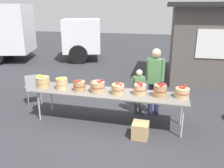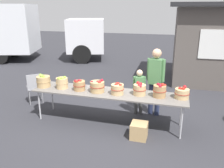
% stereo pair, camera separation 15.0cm
% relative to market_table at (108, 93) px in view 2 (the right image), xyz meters
% --- Properties ---
extents(ground_plane, '(40.00, 40.00, 0.00)m').
position_rel_market_table_xyz_m(ground_plane, '(0.00, 0.00, -0.72)').
color(ground_plane, '#2D2D33').
extents(market_table, '(3.50, 0.76, 0.75)m').
position_rel_market_table_xyz_m(market_table, '(0.00, 0.00, 0.00)').
color(market_table, slate).
rests_on(market_table, ground).
extents(apple_basket_green_0, '(0.34, 0.34, 0.31)m').
position_rel_market_table_xyz_m(apple_basket_green_0, '(-1.62, -0.05, 0.17)').
color(apple_basket_green_0, tan).
rests_on(apple_basket_green_0, market_table).
extents(apple_basket_green_1, '(0.29, 0.29, 0.30)m').
position_rel_market_table_xyz_m(apple_basket_green_1, '(-1.13, -0.04, 0.17)').
color(apple_basket_green_1, tan).
rests_on(apple_basket_green_1, market_table).
extents(apple_basket_red_0, '(0.29, 0.29, 0.27)m').
position_rel_market_table_xyz_m(apple_basket_red_0, '(-0.69, -0.05, 0.16)').
color(apple_basket_red_0, '#A87F51').
rests_on(apple_basket_red_0, market_table).
extents(apple_basket_red_1, '(0.34, 0.34, 0.29)m').
position_rel_market_table_xyz_m(apple_basket_red_1, '(-0.24, -0.04, 0.16)').
color(apple_basket_red_1, tan).
rests_on(apple_basket_red_1, market_table).
extents(apple_basket_red_2, '(0.30, 0.30, 0.27)m').
position_rel_market_table_xyz_m(apple_basket_red_2, '(0.23, -0.06, 0.15)').
color(apple_basket_red_2, tan).
rests_on(apple_basket_red_2, market_table).
extents(apple_basket_red_3, '(0.29, 0.29, 0.29)m').
position_rel_market_table_xyz_m(apple_basket_red_3, '(0.70, 0.02, 0.17)').
color(apple_basket_red_3, tan).
rests_on(apple_basket_red_3, market_table).
extents(apple_basket_red_4, '(0.29, 0.29, 0.31)m').
position_rel_market_table_xyz_m(apple_basket_red_4, '(1.14, 0.02, 0.18)').
color(apple_basket_red_4, '#A87F51').
rests_on(apple_basket_red_4, market_table).
extents(apple_basket_red_5, '(0.31, 0.31, 0.27)m').
position_rel_market_table_xyz_m(apple_basket_red_5, '(1.59, 0.07, 0.14)').
color(apple_basket_red_5, tan).
rests_on(apple_basket_red_5, market_table).
extents(vendor_adult, '(0.43, 0.27, 1.67)m').
position_rel_market_table_xyz_m(vendor_adult, '(0.97, 0.73, 0.26)').
color(vendor_adult, '#262D4C').
rests_on(vendor_adult, ground).
extents(child_customer, '(0.30, 0.20, 1.16)m').
position_rel_market_table_xyz_m(child_customer, '(0.60, 0.63, -0.04)').
color(child_customer, '#3F3F3F').
rests_on(child_customer, ground).
extents(box_truck, '(7.99, 4.41, 2.75)m').
position_rel_market_table_xyz_m(box_truck, '(-6.58, 5.39, 0.77)').
color(box_truck, silver).
rests_on(box_truck, ground).
extents(food_kiosk, '(3.61, 3.03, 2.74)m').
position_rel_market_table_xyz_m(food_kiosk, '(2.80, 4.22, 0.67)').
color(food_kiosk, '#59514C').
rests_on(food_kiosk, ground).
extents(folding_chair, '(0.56, 0.56, 0.86)m').
position_rel_market_table_xyz_m(folding_chair, '(-2.32, 0.56, -0.21)').
color(folding_chair, '#99999E').
rests_on(folding_chair, ground).
extents(produce_crate, '(0.33, 0.33, 0.33)m').
position_rel_market_table_xyz_m(produce_crate, '(0.81, -0.51, -0.55)').
color(produce_crate, tan).
rests_on(produce_crate, ground).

